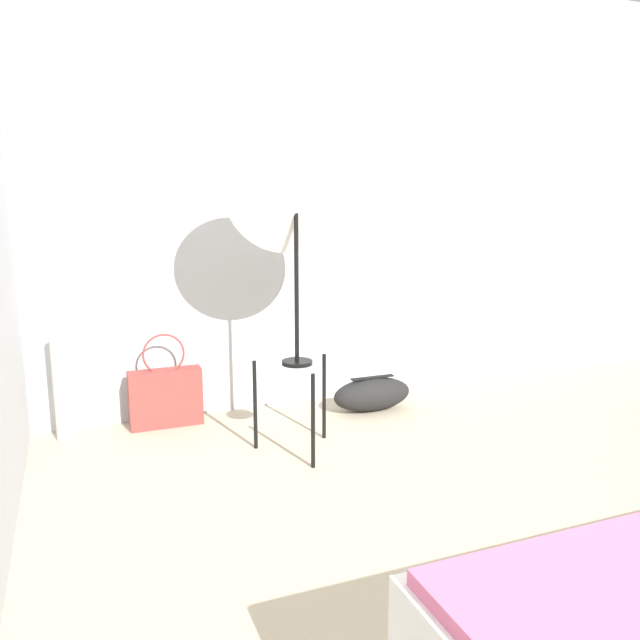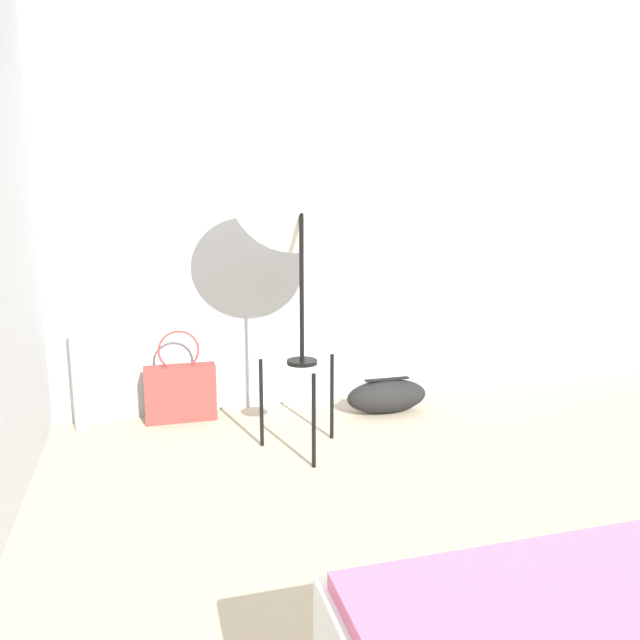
% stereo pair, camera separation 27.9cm
% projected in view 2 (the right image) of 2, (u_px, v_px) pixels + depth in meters
% --- Properties ---
extents(wall_back, '(8.00, 0.05, 2.60)m').
position_uv_depth(wall_back, '(321.00, 191.00, 3.72)').
color(wall_back, '#B7BCC1').
rests_on(wall_back, ground_plane).
extents(photo_umbrella, '(0.67, 0.35, 1.65)m').
position_uv_depth(photo_umbrella, '(301.00, 190.00, 2.92)').
color(photo_umbrella, black).
rests_on(photo_umbrella, ground_plane).
extents(tote_bag, '(0.40, 0.11, 0.53)m').
position_uv_depth(tote_bag, '(180.00, 391.00, 3.55)').
color(tote_bag, brown).
rests_on(tote_bag, ground_plane).
extents(duffel_bag, '(0.49, 0.20, 0.21)m').
position_uv_depth(duffel_bag, '(387.00, 396.00, 3.70)').
color(duffel_bag, black).
rests_on(duffel_bag, ground_plane).
extents(paper_roll, '(0.07, 0.07, 0.59)m').
position_uv_depth(paper_roll, '(78.00, 379.00, 3.37)').
color(paper_roll, beige).
rests_on(paper_roll, ground_plane).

